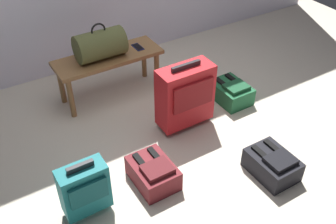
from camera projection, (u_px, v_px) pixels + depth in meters
The scene contains 9 objects.
ground_plane at pixel (184, 136), 3.34m from camera, with size 6.60×6.60×0.00m, color beige.
bench at pixel (109, 62), 3.61m from camera, with size 1.00×0.36×0.43m.
duffel_bag_olive at pixel (100, 45), 3.46m from camera, with size 0.44×0.26×0.34m.
cell_phone at pixel (138, 47), 3.69m from camera, with size 0.07×0.14×0.01m.
suitcase_upright_red at pixel (185, 95), 3.27m from camera, with size 0.48×0.24×0.62m.
suitcase_small_teal at pixel (85, 189), 2.57m from camera, with size 0.32×0.19×0.46m.
backpack_green at pixel (231, 92), 3.70m from camera, with size 0.28×0.38×0.21m.
backpack_maroon at pixel (153, 173), 2.88m from camera, with size 0.28×0.38×0.21m.
backpack_dark at pixel (272, 164), 2.94m from camera, with size 0.28×0.38×0.21m.
Camera 1 is at (-1.44, -2.07, 2.21)m, focal length 41.55 mm.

